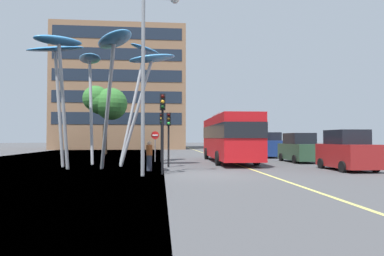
% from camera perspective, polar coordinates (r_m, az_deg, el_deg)
% --- Properties ---
extents(ground, '(120.00, 240.00, 0.10)m').
position_cam_1_polar(ground, '(16.59, 1.05, -8.08)').
color(ground, '#4C4C4F').
extents(red_bus, '(2.99, 11.39, 3.59)m').
position_cam_1_polar(red_bus, '(25.48, 6.19, -1.32)').
color(red_bus, red).
rests_on(red_bus, ground).
extents(leaf_sculpture, '(9.36, 11.48, 8.76)m').
position_cam_1_polar(leaf_sculpture, '(22.14, -14.89, 11.14)').
color(leaf_sculpture, '#9EA0A5').
rests_on(leaf_sculpture, ground).
extents(traffic_light_kerb_near, '(0.28, 0.42, 3.97)m').
position_cam_1_polar(traffic_light_kerb_near, '(16.76, -4.98, 1.97)').
color(traffic_light_kerb_near, black).
rests_on(traffic_light_kerb_near, ground).
extents(traffic_light_kerb_far, '(0.28, 0.42, 3.35)m').
position_cam_1_polar(traffic_light_kerb_far, '(20.84, -3.97, 0.06)').
color(traffic_light_kerb_far, black).
rests_on(traffic_light_kerb_far, ground).
extents(traffic_light_island_mid, '(0.28, 0.42, 3.68)m').
position_cam_1_polar(traffic_light_island_mid, '(25.79, -5.18, 0.23)').
color(traffic_light_island_mid, black).
rests_on(traffic_light_island_mid, ground).
extents(car_parked_near, '(1.99, 3.84, 2.25)m').
position_cam_1_polar(car_parked_near, '(20.76, 24.59, -3.62)').
color(car_parked_near, maroon).
rests_on(car_parked_near, ground).
extents(car_parked_mid, '(2.00, 4.32, 2.17)m').
position_cam_1_polar(car_parked_mid, '(26.54, 17.60, -3.33)').
color(car_parked_mid, '#2D5138').
rests_on(car_parked_mid, ground).
extents(car_parked_far, '(1.92, 4.57, 2.32)m').
position_cam_1_polar(car_parked_far, '(32.51, 12.82, -2.91)').
color(car_parked_far, navy).
rests_on(car_parked_far, ground).
extents(car_side_street, '(2.00, 4.19, 2.25)m').
position_cam_1_polar(car_side_street, '(39.68, 9.58, -2.75)').
color(car_side_street, gray).
rests_on(car_side_street, ground).
extents(street_lamp, '(1.82, 0.44, 8.74)m').
position_cam_1_polar(street_lamp, '(16.57, -6.92, 11.19)').
color(street_lamp, gray).
rests_on(street_lamp, ground).
extents(tree_pavement_near, '(4.98, 3.61, 7.70)m').
position_cam_1_polar(tree_pavement_near, '(39.28, -14.51, 4.19)').
color(tree_pavement_near, brown).
rests_on(tree_pavement_near, ground).
extents(pedestrian, '(0.34, 0.34, 1.63)m').
position_cam_1_polar(pedestrian, '(18.82, -7.21, -4.68)').
color(pedestrian, '#2D3342').
rests_on(pedestrian, ground).
extents(no_entry_sign, '(0.60, 0.12, 2.31)m').
position_cam_1_polar(no_entry_sign, '(25.75, -6.22, -2.25)').
color(no_entry_sign, gray).
rests_on(no_entry_sign, ground).
extents(backdrop_building, '(21.20, 14.99, 20.09)m').
position_cam_1_polar(backdrop_building, '(61.48, -11.53, 6.03)').
color(backdrop_building, '#936B4C').
rests_on(backdrop_building, ground).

